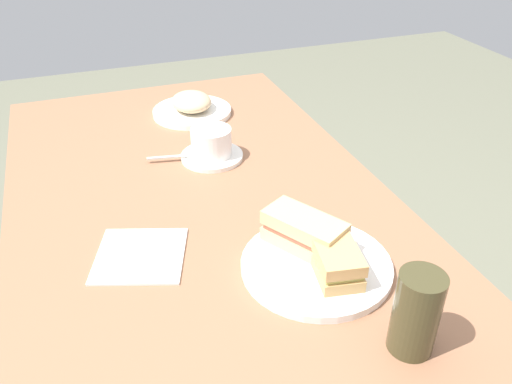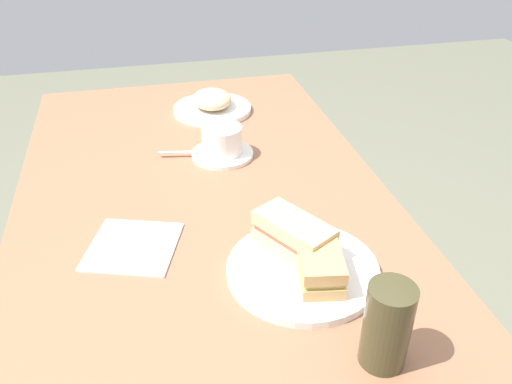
{
  "view_description": "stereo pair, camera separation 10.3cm",
  "coord_description": "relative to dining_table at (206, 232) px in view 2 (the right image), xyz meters",
  "views": [
    {
      "loc": [
        0.89,
        -0.2,
        1.3
      ],
      "look_at": [
        0.07,
        0.1,
        0.75
      ],
      "focal_mm": 37.13,
      "sensor_mm": 36.0,
      "label": 1
    },
    {
      "loc": [
        0.92,
        -0.1,
        1.3
      ],
      "look_at": [
        0.07,
        0.1,
        0.75
      ],
      "focal_mm": 37.13,
      "sensor_mm": 36.0,
      "label": 2
    }
  ],
  "objects": [
    {
      "name": "sandwich_back",
      "position": [
        0.23,
        0.12,
        0.14
      ],
      "size": [
        0.16,
        0.13,
        0.06
      ],
      "color": "tan",
      "rests_on": "sandwich_plate"
    },
    {
      "name": "coffee_saucer",
      "position": [
        -0.15,
        0.07,
        0.1
      ],
      "size": [
        0.14,
        0.14,
        0.01
      ],
      "primitive_type": "cylinder",
      "color": "white",
      "rests_on": "dining_table"
    },
    {
      "name": "sandwich_plate",
      "position": [
        0.28,
        0.12,
        0.11
      ],
      "size": [
        0.25,
        0.25,
        0.01
      ],
      "primitive_type": "cylinder",
      "color": "white",
      "rests_on": "dining_table"
    },
    {
      "name": "spoon",
      "position": [
        -0.16,
        -0.01,
        0.11
      ],
      "size": [
        0.03,
        0.1,
        0.01
      ],
      "color": "silver",
      "rests_on": "coffee_saucer"
    },
    {
      "name": "coffee_cup",
      "position": [
        -0.15,
        0.07,
        0.14
      ],
      "size": [
        0.12,
        0.09,
        0.06
      ],
      "color": "white",
      "rests_on": "coffee_saucer"
    },
    {
      "name": "drinking_glass",
      "position": [
        0.48,
        0.18,
        0.16
      ],
      "size": [
        0.06,
        0.06,
        0.13
      ],
      "primitive_type": "cylinder",
      "color": "#423D23",
      "rests_on": "dining_table"
    },
    {
      "name": "side_food_pile",
      "position": [
        -0.41,
        0.09,
        0.13
      ],
      "size": [
        0.13,
        0.1,
        0.04
      ],
      "primitive_type": "ellipsoid",
      "color": "#D3B488",
      "rests_on": "side_plate"
    },
    {
      "name": "sandwich_front",
      "position": [
        0.31,
        0.14,
        0.14
      ],
      "size": [
        0.13,
        0.09,
        0.05
      ],
      "color": "tan",
      "rests_on": "sandwich_plate"
    },
    {
      "name": "side_plate",
      "position": [
        -0.41,
        0.09,
        0.11
      ],
      "size": [
        0.21,
        0.21,
        0.01
      ],
      "primitive_type": "cylinder",
      "color": "white",
      "rests_on": "dining_table"
    },
    {
      "name": "napkin",
      "position": [
        0.15,
        -0.15,
        0.1
      ],
      "size": [
        0.19,
        0.19,
        0.0
      ],
      "primitive_type": "cube",
      "rotation": [
        0.0,
        0.0,
        -0.33
      ],
      "color": "white",
      "rests_on": "dining_table"
    },
    {
      "name": "dining_table",
      "position": [
        0.0,
        0.0,
        0.0
      ],
      "size": [
        1.29,
        0.75,
        0.72
      ],
      "color": "#946346",
      "rests_on": "ground_plane"
    }
  ]
}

